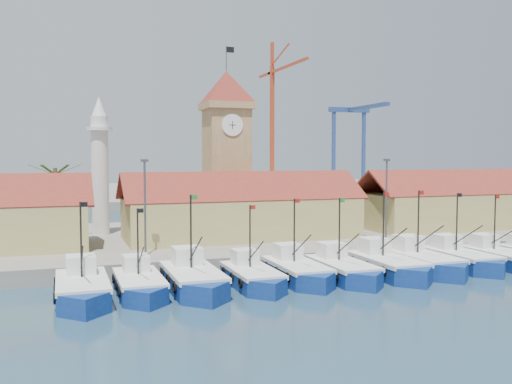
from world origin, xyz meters
name	(u,v)px	position (x,y,z in m)	size (l,w,h in m)	color
ground	(315,289)	(0.00, 0.00, 0.00)	(400.00, 400.00, 0.00)	#1F3E53
quay	(231,239)	(0.00, 24.00, 0.75)	(140.00, 32.00, 1.50)	gray
terminal	(139,193)	(0.00, 110.00, 1.00)	(240.00, 80.00, 2.00)	gray
boat_0	(82,291)	(-18.08, 1.98, 0.81)	(3.76, 10.31, 7.80)	navy
boat_1	(140,286)	(-13.81, 2.44, 0.74)	(3.43, 9.40, 7.12)	navy
boat_2	(194,281)	(-9.53, 2.42, 0.84)	(3.93, 10.76, 8.14)	navy
boat_3	(253,278)	(-4.55, 2.33, 0.74)	(3.44, 9.41, 7.12)	navy
boat_4	(298,273)	(-0.24, 2.97, 0.78)	(3.63, 9.95, 7.53)	navy
boat_5	(344,271)	(3.79, 2.29, 0.78)	(3.63, 9.95, 7.53)	navy
boat_6	(389,267)	(8.37, 2.41, 0.83)	(3.86, 10.57, 8.00)	navy
boat_7	(424,263)	(12.41, 2.85, 0.83)	(3.87, 10.60, 8.02)	navy
boat_8	(462,260)	(16.96, 3.10, 0.79)	(3.69, 10.11, 7.65)	navy
boat_9	(500,259)	(21.30, 2.87, 0.76)	(3.55, 9.74, 7.37)	navy
hall_center	(241,216)	(0.00, 20.00, 3.99)	(27.04, 10.13, 7.61)	tan
hall_right	(472,208)	(32.00, 20.00, 3.99)	(31.20, 10.13, 7.61)	tan
clock_tower	(227,147)	(0.00, 26.00, 11.96)	(5.80, 5.80, 22.70)	tan
minaret	(100,165)	(-15.00, 28.00, 9.73)	(3.00, 3.00, 16.30)	silver
palm_tree	(56,197)	(-20.00, 26.00, 6.25)	(5.60, 5.03, 8.39)	brown
lamp_posts	(270,199)	(0.50, 12.00, 6.48)	(80.70, 0.25, 9.03)	#3F3F44
crane_red_right	(274,107)	(35.71, 103.40, 24.07)	(1.00, 33.53, 39.65)	#B43A1B
gantry	(355,124)	(62.00, 106.65, 20.04)	(13.00, 22.00, 23.20)	navy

